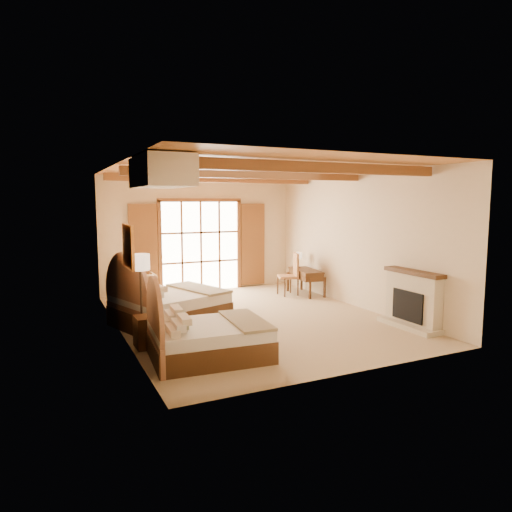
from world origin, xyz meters
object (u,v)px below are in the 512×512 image
bed_near (202,337)px  desk (306,281)px  bed_far (163,304)px  armchair (140,287)px  nightstand (149,331)px

bed_near → desk: bearing=45.9°
bed_far → armchair: bed_far is taller
armchair → desk: bearing=164.9°
bed_near → bed_far: size_ratio=0.76×
bed_far → desk: bed_far is taller
bed_near → nightstand: (-0.64, 0.99, -0.09)m
bed_far → nightstand: bed_far is taller
bed_far → desk: (4.24, 1.35, -0.05)m
bed_near → desk: bed_near is taller
bed_far → nightstand: size_ratio=4.67×
bed_near → bed_far: bearing=95.3°
bed_far → armchair: size_ratio=3.31×
nightstand → desk: (4.84, 2.71, 0.09)m
nightstand → armchair: size_ratio=0.71×
armchair → desk: armchair is taller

